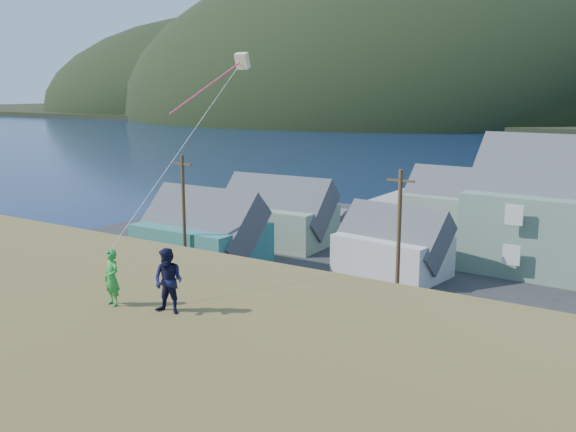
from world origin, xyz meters
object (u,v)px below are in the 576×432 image
object	(u,v)px
kite_flyer_navy	(168,281)
wharf	(496,208)
kite_flyer_green	(112,278)
shed_teal	(202,232)
shed_palegreen_far	(463,202)
shed_palegreen_near	(276,214)
shed_white	(393,244)

from	to	relation	value
kite_flyer_navy	wharf	bearing A→B (deg)	85.99
wharf	kite_flyer_green	xyz separation A→B (m)	(4.71, -58.87, 7.56)
wharf	kite_flyer_navy	distance (m)	59.33
shed_teal	shed_palegreen_far	world-z (taller)	shed_teal
shed_palegreen_near	shed_palegreen_far	xyz separation A→B (m)	(11.88, 14.18, 0.08)
shed_palegreen_near	kite_flyer_green	size ratio (longest dim) A/B	6.21
shed_palegreen_near	shed_teal	bearing A→B (deg)	-95.98
kite_flyer_navy	shed_white	bearing A→B (deg)	91.23
shed_teal	shed_white	distance (m)	14.21
shed_white	kite_flyer_green	bearing A→B (deg)	-73.95
shed_white	kite_flyer_navy	size ratio (longest dim) A/B	4.62
kite_flyer_green	wharf	bearing A→B (deg)	107.08
shed_teal	shed_palegreen_near	xyz separation A→B (m)	(0.58, 9.16, -0.02)
shed_white	kite_flyer_navy	distance (m)	30.26
wharf	kite_flyer_navy	world-z (taller)	kite_flyer_navy
shed_palegreen_near	shed_palegreen_far	world-z (taller)	shed_palegreen_far
shed_teal	kite_flyer_navy	size ratio (longest dim) A/B	5.12
shed_white	kite_flyer_navy	xyz separation A→B (m)	(5.97, -29.11, 5.72)
shed_teal	shed_palegreen_far	bearing A→B (deg)	62.57
kite_flyer_green	kite_flyer_navy	xyz separation A→B (m)	(1.80, 0.40, 0.10)
shed_teal	shed_palegreen_far	xyz separation A→B (m)	(12.46, 23.34, 0.06)
shed_palegreen_far	kite_flyer_navy	world-z (taller)	kite_flyer_navy
shed_palegreen_far	shed_white	bearing A→B (deg)	-84.98
kite_flyer_green	kite_flyer_navy	distance (m)	1.85
shed_teal	kite_flyer_green	xyz separation A→B (m)	(17.25, -23.97, 5.29)
shed_white	kite_flyer_navy	world-z (taller)	kite_flyer_navy
wharf	kite_flyer_green	distance (m)	59.54
shed_palegreen_far	wharf	bearing A→B (deg)	92.65
shed_palegreen_near	kite_flyer_green	bearing A→B (deg)	-65.67
shed_palegreen_far	kite_flyer_green	bearing A→B (deg)	-81.19
wharf	shed_palegreen_near	size ratio (longest dim) A/B	2.57
shed_white	kite_flyer_green	xyz separation A→B (m)	(4.17, -29.51, 5.62)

